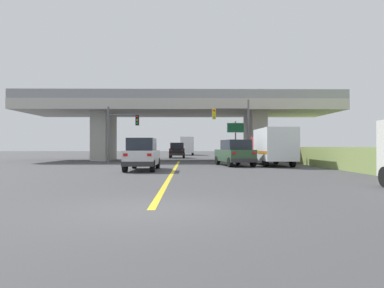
{
  "coord_description": "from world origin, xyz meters",
  "views": [
    {
      "loc": [
        0.86,
        -8.18,
        1.49
      ],
      "look_at": [
        1.3,
        25.93,
        1.76
      ],
      "focal_mm": 32.65,
      "sensor_mm": 36.0,
      "label": 1
    }
  ],
  "objects_px": {
    "traffic_signal_nearside": "(236,123)",
    "highway_sign": "(236,132)",
    "box_truck": "(272,146)",
    "semi_truck_distant": "(187,146)",
    "suv_crossing": "(235,153)",
    "suv_lead": "(142,154)",
    "sedan_oncoming": "(177,150)",
    "traffic_signal_farside": "(119,128)"
  },
  "relations": [
    {
      "from": "box_truck",
      "to": "traffic_signal_farside",
      "type": "relative_size",
      "value": 1.36
    },
    {
      "from": "semi_truck_distant",
      "to": "suv_lead",
      "type": "bearing_deg",
      "value": -93.91
    },
    {
      "from": "box_truck",
      "to": "traffic_signal_farside",
      "type": "bearing_deg",
      "value": 160.28
    },
    {
      "from": "suv_crossing",
      "to": "highway_sign",
      "type": "height_order",
      "value": "highway_sign"
    },
    {
      "from": "traffic_signal_farside",
      "to": "semi_truck_distant",
      "type": "distance_m",
      "value": 30.96
    },
    {
      "from": "box_truck",
      "to": "traffic_signal_nearside",
      "type": "relative_size",
      "value": 1.22
    },
    {
      "from": "traffic_signal_nearside",
      "to": "highway_sign",
      "type": "height_order",
      "value": "traffic_signal_nearside"
    },
    {
      "from": "suv_lead",
      "to": "highway_sign",
      "type": "relative_size",
      "value": 1.14
    },
    {
      "from": "semi_truck_distant",
      "to": "sedan_oncoming",
      "type": "bearing_deg",
      "value": -94.64
    },
    {
      "from": "traffic_signal_nearside",
      "to": "highway_sign",
      "type": "distance_m",
      "value": 4.96
    },
    {
      "from": "traffic_signal_nearside",
      "to": "semi_truck_distant",
      "type": "relative_size",
      "value": 0.85
    },
    {
      "from": "box_truck",
      "to": "semi_truck_distant",
      "type": "xyz_separation_m",
      "value": [
        -6.79,
        34.96,
        0.12
      ]
    },
    {
      "from": "suv_crossing",
      "to": "traffic_signal_nearside",
      "type": "distance_m",
      "value": 5.52
    },
    {
      "from": "traffic_signal_farside",
      "to": "sedan_oncoming",
      "type": "bearing_deg",
      "value": 71.02
    },
    {
      "from": "traffic_signal_farside",
      "to": "highway_sign",
      "type": "xyz_separation_m",
      "value": [
        11.38,
        4.54,
        -0.15
      ]
    },
    {
      "from": "sedan_oncoming",
      "to": "suv_crossing",
      "type": "bearing_deg",
      "value": -75.46
    },
    {
      "from": "traffic_signal_nearside",
      "to": "traffic_signal_farside",
      "type": "relative_size",
      "value": 1.12
    },
    {
      "from": "traffic_signal_farside",
      "to": "semi_truck_distant",
      "type": "xyz_separation_m",
      "value": [
        6.22,
        30.29,
        -1.58
      ]
    },
    {
      "from": "semi_truck_distant",
      "to": "box_truck",
      "type": "bearing_deg",
      "value": -79.01
    },
    {
      "from": "traffic_signal_nearside",
      "to": "suv_lead",
      "type": "bearing_deg",
      "value": -126.71
    },
    {
      "from": "suv_lead",
      "to": "sedan_oncoming",
      "type": "distance_m",
      "value": 24.52
    },
    {
      "from": "traffic_signal_farside",
      "to": "highway_sign",
      "type": "relative_size",
      "value": 1.24
    },
    {
      "from": "suv_lead",
      "to": "traffic_signal_nearside",
      "type": "xyz_separation_m",
      "value": [
        7.31,
        9.8,
        2.63
      ]
    },
    {
      "from": "sedan_oncoming",
      "to": "traffic_signal_nearside",
      "type": "xyz_separation_m",
      "value": [
        5.85,
        -14.67,
        2.63
      ]
    },
    {
      "from": "suv_lead",
      "to": "traffic_signal_farside",
      "type": "height_order",
      "value": "traffic_signal_farside"
    },
    {
      "from": "suv_lead",
      "to": "box_truck",
      "type": "relative_size",
      "value": 0.67
    },
    {
      "from": "box_truck",
      "to": "highway_sign",
      "type": "xyz_separation_m",
      "value": [
        -1.63,
        9.2,
        1.55
      ]
    },
    {
      "from": "suv_lead",
      "to": "semi_truck_distant",
      "type": "bearing_deg",
      "value": 86.09
    },
    {
      "from": "suv_crossing",
      "to": "sedan_oncoming",
      "type": "distance_m",
      "value": 20.1
    },
    {
      "from": "suv_lead",
      "to": "box_truck",
      "type": "bearing_deg",
      "value": 29.89
    },
    {
      "from": "traffic_signal_nearside",
      "to": "suv_crossing",
      "type": "bearing_deg",
      "value": -99.47
    },
    {
      "from": "sedan_oncoming",
      "to": "highway_sign",
      "type": "xyz_separation_m",
      "value": [
        6.45,
        -9.78,
        2.08
      ]
    },
    {
      "from": "suv_crossing",
      "to": "traffic_signal_farside",
      "type": "bearing_deg",
      "value": 142.38
    },
    {
      "from": "traffic_signal_nearside",
      "to": "traffic_signal_farside",
      "type": "height_order",
      "value": "traffic_signal_nearside"
    },
    {
      "from": "suv_crossing",
      "to": "suv_lead",
      "type": "bearing_deg",
      "value": -152.76
    },
    {
      "from": "traffic_signal_nearside",
      "to": "sedan_oncoming",
      "type": "bearing_deg",
      "value": 111.73
    },
    {
      "from": "box_truck",
      "to": "traffic_signal_nearside",
      "type": "height_order",
      "value": "traffic_signal_nearside"
    },
    {
      "from": "suv_lead",
      "to": "semi_truck_distant",
      "type": "distance_m",
      "value": 40.54
    },
    {
      "from": "suv_crossing",
      "to": "highway_sign",
      "type": "xyz_separation_m",
      "value": [
        1.41,
        9.68,
        2.08
      ]
    },
    {
      "from": "traffic_signal_farside",
      "to": "highway_sign",
      "type": "distance_m",
      "value": 12.25
    },
    {
      "from": "sedan_oncoming",
      "to": "highway_sign",
      "type": "relative_size",
      "value": 1.03
    },
    {
      "from": "box_truck",
      "to": "highway_sign",
      "type": "relative_size",
      "value": 1.7
    }
  ]
}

